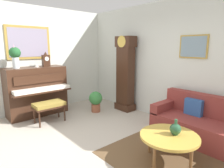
{
  "coord_description": "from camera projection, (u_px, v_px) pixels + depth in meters",
  "views": [
    {
      "loc": [
        2.7,
        -1.62,
        1.76
      ],
      "look_at": [
        -0.34,
        1.04,
        0.97
      ],
      "focal_mm": 30.96,
      "sensor_mm": 36.0,
      "label": 1
    }
  ],
  "objects": [
    {
      "name": "piano_bench",
      "position": [
        49.0,
        105.0,
        4.48
      ],
      "size": [
        0.42,
        0.7,
        0.48
      ],
      "color": "#3D2316",
      "rests_on": "ground_plane"
    },
    {
      "name": "couch",
      "position": [
        206.0,
        125.0,
        3.58
      ],
      "size": [
        1.9,
        0.8,
        0.84
      ],
      "color": "maroon",
      "rests_on": "ground_plane"
    },
    {
      "name": "piano",
      "position": [
        37.0,
        91.0,
        4.98
      ],
      "size": [
        0.87,
        1.44,
        1.24
      ],
      "color": "#3D2316",
      "rests_on": "ground_plane"
    },
    {
      "name": "coffee_table",
      "position": [
        169.0,
        137.0,
        2.91
      ],
      "size": [
        0.88,
        0.88,
        0.44
      ],
      "color": "gold",
      "rests_on": "ground_plane"
    },
    {
      "name": "mantel_clock",
      "position": [
        46.0,
        60.0,
        5.02
      ],
      "size": [
        0.13,
        0.18,
        0.38
      ],
      "color": "#3D2316",
      "rests_on": "piano"
    },
    {
      "name": "grandfather_clock",
      "position": [
        125.0,
        76.0,
        5.28
      ],
      "size": [
        0.52,
        0.34,
        2.03
      ],
      "color": "#3D2316",
      "rests_on": "ground_plane"
    },
    {
      "name": "potted_plant",
      "position": [
        96.0,
        100.0,
        5.23
      ],
      "size": [
        0.36,
        0.36,
        0.56
      ],
      "color": "#935138",
      "rests_on": "ground_plane"
    },
    {
      "name": "flower_vase",
      "position": [
        15.0,
        55.0,
        4.51
      ],
      "size": [
        0.26,
        0.26,
        0.58
      ],
      "color": "silver",
      "rests_on": "piano"
    },
    {
      "name": "wall_back",
      "position": [
        164.0,
        61.0,
        4.65
      ],
      "size": [
        5.3,
        0.13,
        2.8
      ],
      "color": "silver",
      "rests_on": "ground_plane"
    },
    {
      "name": "wall_left",
      "position": [
        25.0,
        60.0,
        5.02
      ],
      "size": [
        0.13,
        4.9,
        2.8
      ],
      "color": "silver",
      "rests_on": "ground_plane"
    },
    {
      "name": "area_rug",
      "position": [
        171.0,
        162.0,
        2.97
      ],
      "size": [
        2.1,
        1.5,
        0.01
      ],
      "primitive_type": "cube",
      "color": "brown",
      "rests_on": "ground_plane"
    },
    {
      "name": "ground_plane",
      "position": [
        80.0,
        151.0,
        3.38
      ],
      "size": [
        6.4,
        6.0,
        0.1
      ],
      "primitive_type": "cube",
      "color": "#B2A899"
    },
    {
      "name": "teacup",
      "position": [
        37.0,
        66.0,
        4.85
      ],
      "size": [
        0.12,
        0.12,
        0.06
      ],
      "color": "white",
      "rests_on": "piano"
    },
    {
      "name": "green_jug",
      "position": [
        175.0,
        129.0,
        2.91
      ],
      "size": [
        0.17,
        0.17,
        0.24
      ],
      "color": "#234C33",
      "rests_on": "coffee_table"
    }
  ]
}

